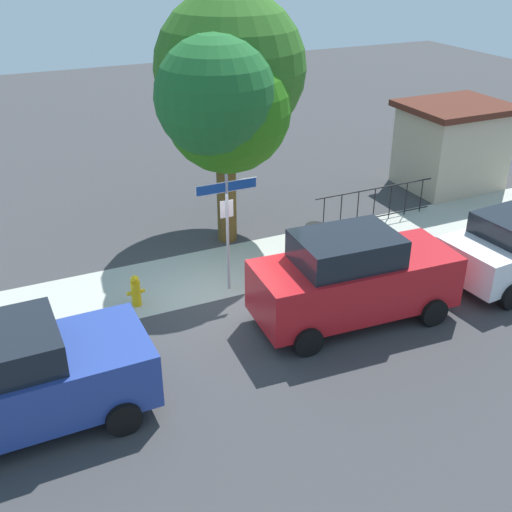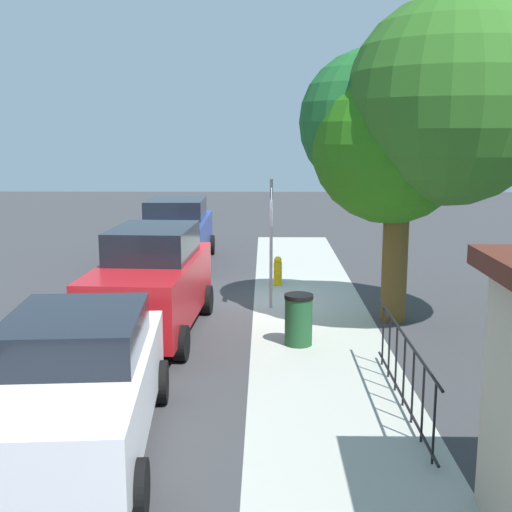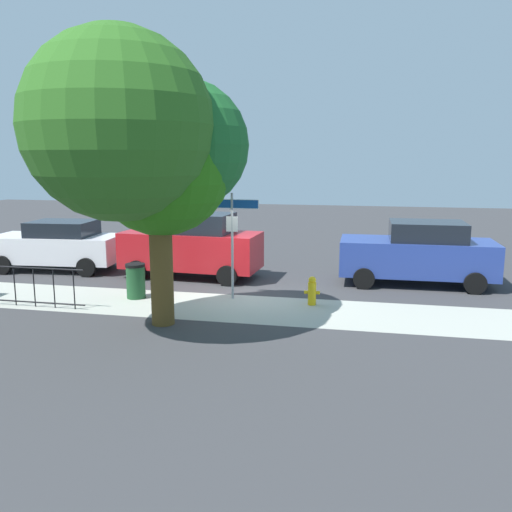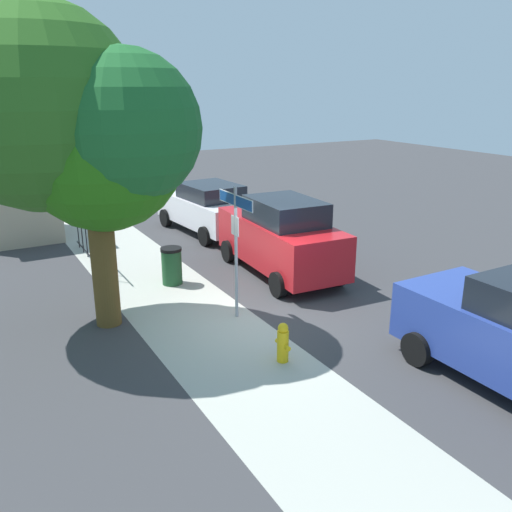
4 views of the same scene
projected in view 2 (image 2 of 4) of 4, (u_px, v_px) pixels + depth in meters
name	position (u px, v px, depth m)	size (l,w,h in m)	color
ground_plane	(254.00, 303.00, 15.46)	(60.00, 60.00, 0.00)	#38383A
sidewalk_strip	(315.00, 328.00, 13.48)	(24.00, 2.60, 0.00)	#A6A89C
street_sign	(271.00, 218.00, 14.70)	(1.49, 0.07, 2.96)	#9EA0A5
shade_tree	(416.00, 118.00, 13.06)	(4.51, 4.91, 6.60)	brown
car_blue	(176.00, 232.00, 20.06)	(4.67, 2.20, 1.97)	navy
car_red	(152.00, 282.00, 12.99)	(4.61, 2.18, 2.12)	red
car_white	(74.00, 384.00, 8.14)	(4.52, 2.35, 1.74)	white
iron_fence	(404.00, 369.00, 9.55)	(4.05, 0.04, 1.07)	black
fire_hydrant	(278.00, 271.00, 17.22)	(0.42, 0.22, 0.78)	yellow
trash_bin	(299.00, 319.00, 12.35)	(0.55, 0.55, 0.98)	#1E4C28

